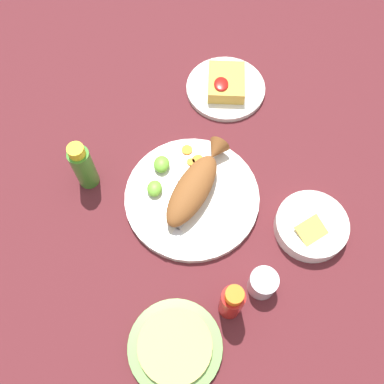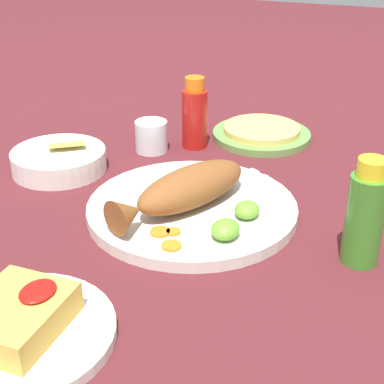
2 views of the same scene
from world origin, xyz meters
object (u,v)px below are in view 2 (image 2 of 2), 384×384
Objects in this scene: fork_far at (241,193)px; tortilla_plate at (261,135)px; fork_near at (221,183)px; salt_cup at (151,138)px; hot_sauce_bottle_green at (365,215)px; hot_sauce_bottle_red at (195,115)px; main_plate at (192,209)px; side_plate_fries at (19,334)px; fried_fish at (185,189)px; guacamole_bowl at (59,159)px.

tortilla_plate is (0.28, 0.04, -0.01)m from fork_far.
salt_cup is (0.13, 0.18, 0.01)m from fork_near.
fork_far is at bearing -123.74° from salt_cup.
hot_sauce_bottle_red is at bearing 49.67° from hot_sauce_bottle_green.
main_plate is 0.34m from side_plate_fries.
hot_sauce_bottle_red is (0.20, 0.15, 0.04)m from fork_far.
fork_far is at bearing 63.50° from hot_sauce_bottle_green.
hot_sauce_bottle_red is (0.18, 0.11, 0.04)m from fork_near.
fork_near is 0.26m from tortilla_plate.
guacamole_bowl is (0.08, 0.27, -0.03)m from fried_fish.
guacamole_bowl reaches higher than fork_far.
guacamole_bowl is at bearing 99.51° from fried_fish.
tortilla_plate is (0.38, 0.24, -0.06)m from hot_sauce_bottle_green.
hot_sauce_bottle_red reaches higher than side_plate_fries.
hot_sauce_bottle_red reaches higher than tortilla_plate.
hot_sauce_bottle_green is at bearing -130.33° from hot_sauce_bottle_red.
guacamole_bowl is at bearing 76.71° from main_plate.
side_plate_fries is (-0.42, 0.10, -0.01)m from fork_near.
main_plate is 0.28m from hot_sauce_bottle_red.
side_plate_fries is at bearing 167.06° from main_plate.
hot_sauce_bottle_green is 0.49m from salt_cup.
hot_sauce_bottle_red is 0.15m from tortilla_plate.
salt_cup is (0.25, 0.42, -0.04)m from hot_sauce_bottle_green.
fork_near is (0.09, -0.03, -0.03)m from fried_fish.
fork_near is at bearing 63.05° from hot_sauce_bottle_green.
guacamole_bowl is (-0.19, 0.19, -0.04)m from hot_sauce_bottle_red.
hot_sauce_bottle_green is at bearing -120.49° from salt_cup.
main_plate is at bearing 176.79° from tortilla_plate.
side_plate_fries is 1.10× the size of tortilla_plate.
fried_fish reaches higher than main_plate.
side_plate_fries is (-0.34, 0.08, -0.00)m from main_plate.
fried_fish is at bearing -165.28° from fork_near.
fork_near and fork_far have the same top height.
hot_sauce_bottle_green is at bearing -98.85° from main_plate.
hot_sauce_bottle_green reaches higher than guacamole_bowl.
hot_sauce_bottle_green reaches higher than side_plate_fries.
salt_cup reaches higher than main_plate.
tortilla_plate is (0.26, 0.00, -0.01)m from fork_near.
fried_fish reaches higher than salt_cup.
fried_fish is 0.10m from fork_near.
side_plate_fries is 0.68m from tortilla_plate.
tortilla_plate is at bearing -3.21° from main_plate.
fork_near is 2.70× the size of salt_cup.
side_plate_fries is at bearing -171.12° from salt_cup.
hot_sauce_bottle_green is 0.55m from guacamole_bowl.
main_plate is 1.50× the size of side_plate_fries.
fork_near is at bearing -14.00° from main_plate.
salt_cup is 0.55m from side_plate_fries.
hot_sauce_bottle_red is at bearing 63.05° from fork_near.
guacamole_bowl is (0.07, 0.28, 0.01)m from main_plate.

